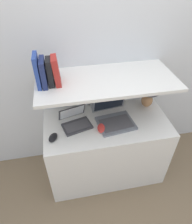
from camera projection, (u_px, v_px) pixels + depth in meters
ground_plane at (111, 192)px, 2.15m from camera, size 12.00×12.00×0.00m
wall_back at (99, 61)px, 1.89m from camera, size 6.00×0.05×2.40m
desk at (106, 148)px, 2.14m from camera, size 1.19×0.61×0.75m
back_riser at (100, 114)px, 2.26m from camera, size 1.19×0.04×1.15m
shelf at (107, 80)px, 1.69m from camera, size 1.19×0.55×0.03m
table_lamp at (149, 89)px, 1.97m from camera, size 0.22×0.22×0.31m
laptop_large at (114, 115)px, 1.89m from camera, size 0.37×0.39×0.29m
laptop_small at (75, 121)px, 1.85m from camera, size 0.31×0.29×0.17m
computer_mouse at (101, 128)px, 1.81m from camera, size 0.09×0.13×0.04m
second_mouse at (53, 137)px, 1.72m from camera, size 0.11×0.13×0.04m
router_box at (97, 103)px, 2.03m from camera, size 0.12×0.09×0.12m
book_blue at (37, 71)px, 1.52m from camera, size 0.03×0.16×0.26m
book_navy at (43, 73)px, 1.54m from camera, size 0.04×0.17×0.22m
book_black at (50, 72)px, 1.55m from camera, size 0.04×0.13×0.22m
book_red at (56, 71)px, 1.55m from camera, size 0.06×0.14×0.23m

